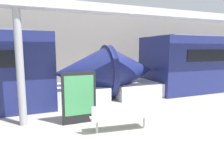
# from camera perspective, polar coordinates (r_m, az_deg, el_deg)

# --- Properties ---
(ground_plane) EXTENTS (60.00, 60.00, 0.00)m
(ground_plane) POSITION_cam_1_polar(r_m,az_deg,el_deg) (5.16, 7.88, -20.38)
(ground_plane) COLOR #A8A093
(station_wall) EXTENTS (56.00, 0.20, 5.00)m
(station_wall) POSITION_cam_1_polar(r_m,az_deg,el_deg) (13.74, -12.49, 8.13)
(station_wall) COLOR gray
(station_wall) RESTS_ON ground_plane
(bench_near) EXTENTS (1.89, 0.66, 0.87)m
(bench_near) POSITION_cam_1_polar(r_m,az_deg,el_deg) (5.98, 2.94, -10.77)
(bench_near) COLOR #ADB2B7
(bench_near) RESTS_ON ground_plane
(poster_board) EXTENTS (1.13, 0.07, 1.72)m
(poster_board) POSITION_cam_1_polar(r_m,az_deg,el_deg) (6.64, -9.35, -5.81)
(poster_board) COLOR black
(poster_board) RESTS_ON ground_plane
(support_column_near) EXTENTS (0.24, 0.24, 3.69)m
(support_column_near) POSITION_cam_1_polar(r_m,az_deg,el_deg) (6.88, -24.79, 2.26)
(support_column_near) COLOR gray
(support_column_near) RESTS_ON ground_plane
(canopy_beam) EXTENTS (28.00, 0.60, 0.28)m
(canopy_beam) POSITION_cam_1_polar(r_m,az_deg,el_deg) (6.98, -25.81, 18.67)
(canopy_beam) COLOR #B7B7BC
(canopy_beam) RESTS_ON support_column_near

